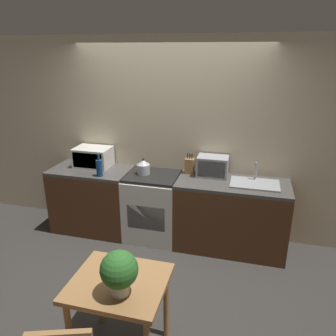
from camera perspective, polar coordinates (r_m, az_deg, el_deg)
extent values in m
plane|color=#33302D|center=(3.97, -3.87, -17.64)|extent=(16.00, 16.00, 0.00)
cube|color=beige|center=(4.37, 0.38, 5.10)|extent=(10.00, 0.06, 2.60)
cube|color=#4C2D19|center=(4.72, -12.89, -5.50)|extent=(1.07, 0.62, 0.86)
cube|color=#474442|center=(4.55, -13.32, -0.38)|extent=(1.07, 0.62, 0.04)
cube|color=#4C2D19|center=(4.25, 10.84, -8.37)|extent=(1.37, 0.62, 0.86)
cube|color=#474442|center=(4.06, 11.25, -2.76)|extent=(1.37, 0.62, 0.04)
cube|color=silver|center=(4.41, -2.63, -6.89)|extent=(0.68, 0.62, 0.86)
cube|color=black|center=(4.23, -2.73, -1.44)|extent=(0.66, 0.57, 0.04)
cube|color=black|center=(4.16, -3.88, -8.68)|extent=(0.49, 0.02, 0.32)
cylinder|color=#B7B7BC|center=(4.24, -4.29, -0.20)|extent=(0.16, 0.16, 0.13)
cone|color=#B7B7BC|center=(4.20, -4.32, 1.02)|extent=(0.16, 0.16, 0.06)
sphere|color=black|center=(4.19, -4.34, 1.52)|extent=(0.03, 0.03, 0.03)
cube|color=silver|center=(4.60, -12.91, 1.89)|extent=(0.48, 0.35, 0.26)
cube|color=black|center=(4.47, -13.88, 1.24)|extent=(0.42, 0.01, 0.21)
cylinder|color=navy|center=(4.23, -11.88, -0.02)|extent=(0.08, 0.08, 0.21)
cylinder|color=navy|center=(4.18, -12.02, 1.90)|extent=(0.03, 0.03, 0.08)
cube|color=#9E7042|center=(4.25, 3.78, 0.37)|extent=(0.11, 0.10, 0.20)
cylinder|color=black|center=(4.21, 3.44, 2.13)|extent=(0.01, 0.01, 0.07)
cylinder|color=black|center=(4.20, 3.82, 2.09)|extent=(0.01, 0.01, 0.07)
cylinder|color=black|center=(4.20, 4.21, 2.06)|extent=(0.01, 0.01, 0.07)
cube|color=#999BA0|center=(4.18, 7.77, 0.31)|extent=(0.38, 0.26, 0.26)
cube|color=black|center=(4.06, 7.55, -0.25)|extent=(0.34, 0.01, 0.21)
cube|color=#999BA0|center=(4.04, 14.86, -2.68)|extent=(0.57, 0.36, 0.02)
cylinder|color=#999BA0|center=(4.12, 15.03, -0.48)|extent=(0.03, 0.03, 0.22)
cube|color=#9E7042|center=(2.72, -8.56, -19.19)|extent=(0.74, 0.65, 0.04)
cylinder|color=#9E7042|center=(3.25, -11.70, -20.28)|extent=(0.05, 0.05, 0.69)
cylinder|color=#9E7042|center=(3.07, -0.30, -22.60)|extent=(0.05, 0.05, 0.69)
cylinder|color=beige|center=(2.57, -8.32, -20.04)|extent=(0.13, 0.13, 0.10)
sphere|color=#2D6B28|center=(2.46, -8.52, -17.06)|extent=(0.28, 0.28, 0.28)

